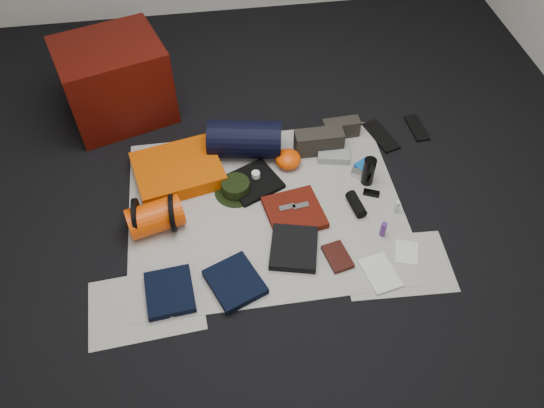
{
  "coord_description": "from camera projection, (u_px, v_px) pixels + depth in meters",
  "views": [
    {
      "loc": [
        -0.26,
        -1.98,
        2.42
      ],
      "look_at": [
        0.03,
        -0.05,
        0.1
      ],
      "focal_mm": 35.0,
      "sensor_mm": 36.0,
      "label": 1
    }
  ],
  "objects": [
    {
      "name": "navy_duffel",
      "position": [
        245.0,
        139.0,
        3.34
      ],
      "size": [
        0.49,
        0.32,
        0.24
      ],
      "primitive_type": "cylinder",
      "rotation": [
        0.0,
        1.57,
        -0.18
      ],
      "color": "black",
      "rests_on": "newspaper_mat"
    },
    {
      "name": "trousers_navy_b",
      "position": [
        235.0,
        282.0,
        2.78
      ],
      "size": [
        0.34,
        0.36,
        0.04
      ],
      "primitive_type": "cube",
      "rotation": [
        0.0,
        0.0,
        0.4
      ],
      "color": "black",
      "rests_on": "newspaper_mat"
    },
    {
      "name": "water_bottle",
      "position": [
        369.0,
        171.0,
        3.19
      ],
      "size": [
        0.09,
        0.09,
        0.19
      ],
      "primitive_type": "cylinder",
      "rotation": [
        0.0,
        0.0,
        0.18
      ],
      "color": "black",
      "rests_on": "newspaper_mat"
    },
    {
      "name": "black_tshirt",
      "position": [
        253.0,
        182.0,
        3.24
      ],
      "size": [
        0.38,
        0.37,
        0.03
      ],
      "primitive_type": "cube",
      "rotation": [
        0.0,
        0.0,
        0.43
      ],
      "color": "black",
      "rests_on": "newspaper_mat"
    },
    {
      "name": "boonie_crown",
      "position": [
        236.0,
        187.0,
        3.18
      ],
      "size": [
        0.17,
        0.17,
        0.08
      ],
      "primitive_type": "cylinder",
      "color": "black",
      "rests_on": "boonie_brim"
    },
    {
      "name": "flip_flop_left",
      "position": [
        381.0,
        136.0,
        3.53
      ],
      "size": [
        0.19,
        0.33,
        0.02
      ],
      "primitive_type": "cube",
      "rotation": [
        0.0,
        0.0,
        0.28
      ],
      "color": "black",
      "rests_on": "floor"
    },
    {
      "name": "energy_bar_b",
      "position": [
        301.0,
        206.0,
        3.08
      ],
      "size": [
        0.1,
        0.05,
        0.01
      ],
      "primitive_type": "cube",
      "rotation": [
        0.0,
        0.0,
        0.14
      ],
      "color": "silver",
      "rests_on": "red_shirt"
    },
    {
      "name": "first_aid_pouch",
      "position": [
        334.0,
        154.0,
        3.39
      ],
      "size": [
        0.23,
        0.19,
        0.05
      ],
      "primitive_type": "cube",
      "rotation": [
        0.0,
        0.0,
        -0.21
      ],
      "color": "gray",
      "rests_on": "newspaper_mat"
    },
    {
      "name": "trousers_charcoal",
      "position": [
        294.0,
        248.0,
        2.92
      ],
      "size": [
        0.32,
        0.34,
        0.05
      ],
      "primitive_type": "cube",
      "rotation": [
        0.0,
        0.0,
        -0.25
      ],
      "color": "black",
      "rests_on": "newspaper_mat"
    },
    {
      "name": "compact_camera",
      "position": [
        358.0,
        174.0,
        3.29
      ],
      "size": [
        0.1,
        0.09,
        0.04
      ],
      "primitive_type": "cube",
      "rotation": [
        0.0,
        0.0,
        -0.51
      ],
      "color": "silver",
      "rests_on": "newspaper_mat"
    },
    {
      "name": "stuff_sack",
      "position": [
        155.0,
        217.0,
        2.97
      ],
      "size": [
        0.34,
        0.25,
        0.18
      ],
      "primitive_type": "cylinder",
      "rotation": [
        0.0,
        1.57,
        0.26
      ],
      "color": "#E44203",
      "rests_on": "newspaper_mat"
    },
    {
      "name": "sack_strap_left",
      "position": [
        137.0,
        217.0,
        2.95
      ],
      "size": [
        0.02,
        0.22,
        0.22
      ],
      "primitive_type": "cylinder",
      "rotation": [
        0.0,
        1.57,
        0.0
      ],
      "color": "black",
      "rests_on": "newspaper_mat"
    },
    {
      "name": "cyan_case",
      "position": [
        364.0,
        165.0,
        3.33
      ],
      "size": [
        0.14,
        0.12,
        0.04
      ],
      "primitive_type": "cube",
      "rotation": [
        0.0,
        0.0,
        0.51
      ],
      "color": "#1057A2",
      "rests_on": "newspaper_mat"
    },
    {
      "name": "sack_strap_right",
      "position": [
        173.0,
        213.0,
        2.97
      ],
      "size": [
        0.02,
        0.22,
        0.22
      ],
      "primitive_type": "cylinder",
      "rotation": [
        0.0,
        1.57,
        0.0
      ],
      "color": "black",
      "rests_on": "newspaper_mat"
    },
    {
      "name": "energy_bar_a",
      "position": [
        287.0,
        207.0,
        3.07
      ],
      "size": [
        0.1,
        0.05,
        0.01
      ],
      "primitive_type": "cube",
      "rotation": [
        0.0,
        0.0,
        0.14
      ],
      "color": "silver",
      "rests_on": "red_shirt"
    },
    {
      "name": "trousers_navy_a",
      "position": [
        170.0,
        292.0,
        2.74
      ],
      "size": [
        0.26,
        0.3,
        0.04
      ],
      "primitive_type": "cube",
      "rotation": [
        0.0,
        0.0,
        0.09
      ],
      "color": "black",
      "rests_on": "newspaper_mat"
    },
    {
      "name": "map_printout",
      "position": [
        407.0,
        252.0,
        2.92
      ],
      "size": [
        0.16,
        0.19,
        0.01
      ],
      "primitive_type": "cube",
      "rotation": [
        0.0,
        0.0,
        -0.32
      ],
      "color": "silver",
      "rests_on": "newspaper_mat"
    },
    {
      "name": "red_shirt",
      "position": [
        294.0,
        212.0,
        3.08
      ],
      "size": [
        0.36,
        0.36,
        0.04
      ],
      "primitive_type": "cube",
      "rotation": [
        0.0,
        0.0,
        0.17
      ],
      "color": "#511208",
      "rests_on": "newspaper_mat"
    },
    {
      "name": "map_booklet",
      "position": [
        380.0,
        273.0,
        2.83
      ],
      "size": [
        0.2,
        0.26,
        0.01
      ],
      "primitive_type": "cube",
      "rotation": [
        0.0,
        0.0,
        0.2
      ],
      "color": "silver",
      "rests_on": "newspaper_mat"
    },
    {
      "name": "orange_stuff_sack",
      "position": [
        288.0,
        159.0,
        3.32
      ],
      "size": [
        0.16,
        0.16,
        0.11
      ],
      "primitive_type": "ellipsoid",
      "rotation": [
        0.0,
        0.0,
        -0.01
      ],
      "color": "#E44203",
      "rests_on": "newspaper_mat"
    },
    {
      "name": "floor",
      "position": [
        266.0,
        209.0,
        3.15
      ],
      "size": [
        4.5,
        4.5,
        0.02
      ],
      "primitive_type": "cube",
      "color": "black",
      "rests_on": "ground"
    },
    {
      "name": "hiking_boot_right",
      "position": [
        341.0,
        128.0,
        3.5
      ],
      "size": [
        0.24,
        0.1,
        0.12
      ],
      "primitive_type": "cube",
      "rotation": [
        0.0,
        0.0,
        0.05
      ],
      "color": "#2C2A22",
      "rests_on": "newspaper_mat"
    },
    {
      "name": "flip_flop_right",
      "position": [
        417.0,
        128.0,
        3.58
      ],
      "size": [
        0.1,
        0.25,
        0.01
      ],
      "primitive_type": "cube",
      "rotation": [
        0.0,
        0.0,
        0.04
      ],
      "color": "black",
      "rests_on": "floor"
    },
    {
      "name": "paperback_book",
      "position": [
        338.0,
        257.0,
        2.89
      ],
      "size": [
        0.16,
        0.21,
        0.03
      ],
      "primitive_type": "cube",
      "rotation": [
        0.0,
        0.0,
        0.22
      ],
      "color": "black",
      "rests_on": "newspaper_mat"
    },
    {
      "name": "speaker",
      "position": [
        356.0,
        204.0,
        3.11
      ],
      "size": [
        0.09,
        0.18,
        0.07
      ],
      "primitive_type": "cylinder",
      "rotation": [
        1.57,
        0.0,
        0.17
      ],
      "color": "black",
      "rests_on": "newspaper_mat"
    },
    {
      "name": "toiletry_purple",
      "position": [
        383.0,
        229.0,
        2.97
      ],
      "size": [
        0.04,
        0.04,
        0.1
      ],
      "primitive_type": "cylinder",
      "rotation": [
        0.0,
        0.0,
        0.29
      ],
      "color": "#54267C",
      "rests_on": "newspaper_mat"
    },
    {
      "name": "sleeping_pad",
      "position": [
        178.0,
        170.0,
        3.27
      ],
      "size": [
        0.59,
        0.52,
        0.09
      ],
      "primitive_type": "cube",
      "rotation": [
        0.0,
        0.0,
        0.21
      ],
      "color": "#D54F02",
      "rests_on": "newspaper_mat"
    },
    {
      "name": "key_cluster",
      "position": [
        168.0,
        310.0,
        2.69
      ],
      "size": [
        0.1,
        0.1,
        0.01
      ],
      "primitive_type": "cube",
      "rotation": [
        0.0,
        0.0,
        -0.26
      ],
      "color": "silver",
      "rests_on": "newspaper_mat"
    },
    {
      "name": "tape_roll",
      "position": [
        256.0,
        175.0,
        3.24
      ],
      "size": [
        0.05,
        0.05,
        0.03
      ],
      "primitive_type": "cylinder",
      "color": "white",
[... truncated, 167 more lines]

